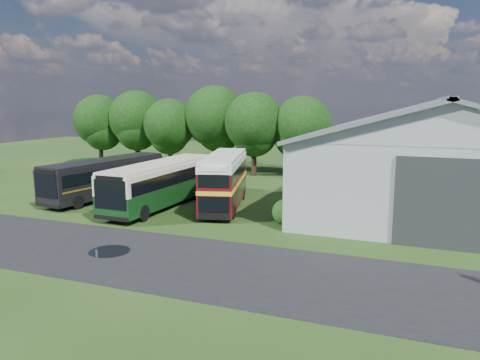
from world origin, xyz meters
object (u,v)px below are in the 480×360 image
at_px(storage_shed, 441,151).
at_px(bus_dark_single, 106,177).
at_px(bus_green_single, 161,183).
at_px(bus_maroon_double, 224,181).

bearing_deg(storage_shed, bus_dark_single, -163.71).
bearing_deg(bus_green_single, storage_shed, 24.76).
distance_m(bus_green_single, bus_dark_single, 6.05).
distance_m(storage_shed, bus_dark_single, 26.65).
height_order(storage_shed, bus_green_single, storage_shed).
bearing_deg(bus_green_single, bus_maroon_double, 16.36).
distance_m(bus_green_single, bus_maroon_double, 4.80).
relative_size(storage_shed, bus_green_single, 2.02).
xyz_separation_m(bus_green_single, bus_dark_single, (-5.95, 1.09, -0.09)).
height_order(storage_shed, bus_maroon_double, storage_shed).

